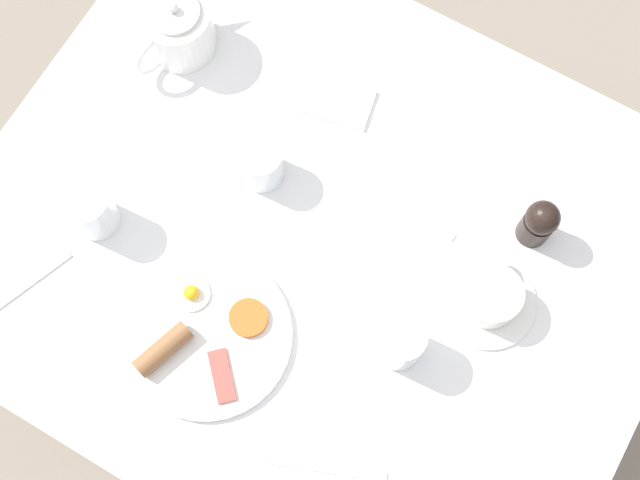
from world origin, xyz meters
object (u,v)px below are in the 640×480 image
teapot_near (178,29)px  fork_spare (327,468)px  pepper_grinder (539,223)px  napkin_folded (334,100)px  spoon_for_tea (604,170)px  wine_glass_spare (91,210)px  water_glass_tall (400,342)px  water_glass_short (261,163)px  teacup_with_saucer_left (491,298)px  breakfast_plate (204,335)px  knife_by_plate (405,201)px  fork_by_plate (26,285)px

teapot_near → fork_spare: 0.75m
pepper_grinder → fork_spare: pepper_grinder is taller
teapot_near → napkin_folded: 0.29m
spoon_for_tea → wine_glass_spare: bearing=-54.2°
water_glass_tall → water_glass_short: 0.36m
teacup_with_saucer_left → spoon_for_tea: teacup_with_saucer_left is taller
breakfast_plate → teapot_near: teapot_near is taller
breakfast_plate → teacup_with_saucer_left: 0.45m
teapot_near → pepper_grinder: (0.01, 0.67, 0.00)m
water_glass_short → fork_spare: water_glass_short is taller
knife_by_plate → fork_spare: 0.44m
napkin_folded → water_glass_tall: bearing=42.9°
knife_by_plate → spoon_for_tea: bearing=129.4°
water_glass_tall → knife_by_plate: water_glass_tall is taller
breakfast_plate → napkin_folded: breakfast_plate is taller
water_glass_tall → fork_by_plate: bearing=-69.8°
breakfast_plate → fork_spare: breakfast_plate is taller
spoon_for_tea → knife_by_plate: bearing=-50.6°
wine_glass_spare → fork_by_plate: (0.15, -0.04, -0.05)m
water_glass_short → napkin_folded: water_glass_short is taller
teacup_with_saucer_left → breakfast_plate: bearing=-53.1°
water_glass_short → napkin_folded: (-0.17, 0.04, -0.04)m
water_glass_short → knife_by_plate: (-0.07, 0.23, -0.04)m
teacup_with_saucer_left → wine_glass_spare: (0.19, -0.61, 0.02)m
teacup_with_saucer_left → water_glass_tall: size_ratio=1.54×
knife_by_plate → water_glass_tall: bearing=25.6°
fork_spare → knife_by_plate: bearing=-167.0°
pepper_grinder → fork_spare: bearing=-12.1°
fork_by_plate → knife_by_plate: 0.62m
knife_by_plate → pepper_grinder: bearing=105.3°
fork_by_plate → napkin_folded: bearing=153.0°
water_glass_tall → water_glass_short: bearing=-113.5°
spoon_for_tea → pepper_grinder: bearing=-19.7°
teacup_with_saucer_left → knife_by_plate: teacup_with_saucer_left is taller
teacup_with_saucer_left → fork_by_plate: size_ratio=0.96×
fork_spare → pepper_grinder: bearing=167.9°
pepper_grinder → teapot_near: bearing=-90.6°
teacup_with_saucer_left → wine_glass_spare: size_ratio=1.58×
breakfast_plate → pepper_grinder: pepper_grinder is taller
teacup_with_saucer_left → water_glass_tall: 0.16m
water_glass_tall → fork_spare: water_glass_tall is taller
breakfast_plate → wine_glass_spare: 0.27m
breakfast_plate → fork_spare: (0.08, 0.26, -0.01)m
napkin_folded → spoon_for_tea: (-0.11, 0.45, -0.00)m
wine_glass_spare → napkin_folded: wine_glass_spare is taller
wine_glass_spare → pepper_grinder: bearing=118.1°
pepper_grinder → fork_spare: size_ratio=0.61×
breakfast_plate → teapot_near: 0.51m
water_glass_short → napkin_folded: size_ratio=0.58×
water_glass_short → breakfast_plate: bearing=12.8°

